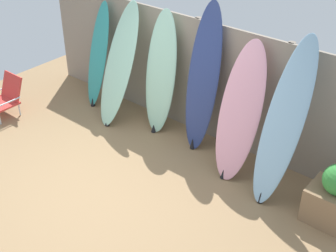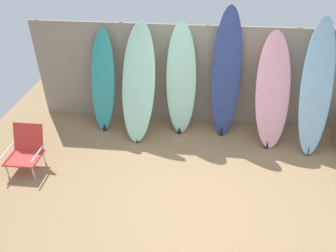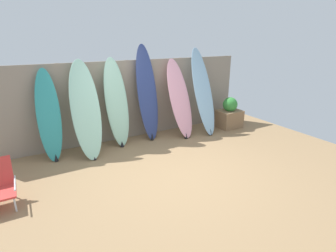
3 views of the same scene
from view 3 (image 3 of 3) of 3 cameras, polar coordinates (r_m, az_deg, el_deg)
ground at (r=4.77m, az=0.90°, el=-9.82°), size 7.68×7.68×0.00m
fence_back at (r=6.16m, az=-8.62°, el=5.59°), size 6.08×0.11×1.80m
surfboard_teal_0 at (r=5.46m, az=-24.51°, el=1.92°), size 0.48×0.55×1.75m
surfboard_seafoam_1 at (r=5.37m, az=-17.48°, el=3.39°), size 0.61×0.84×1.89m
surfboard_seafoam_2 at (r=5.71m, az=-11.09°, el=4.87°), size 0.56×0.50×1.90m
surfboard_navy_3 at (r=5.99m, az=-4.52°, el=6.95°), size 0.52×0.52×2.15m
surfboard_pink_4 at (r=6.21m, az=2.59°, el=5.89°), size 0.66×0.79×1.82m
surfboard_skyblue_5 at (r=6.51m, az=7.65°, el=7.38°), size 0.50×0.88×2.05m
planter_box at (r=7.10m, az=13.20°, el=2.40°), size 0.61×0.49×0.81m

